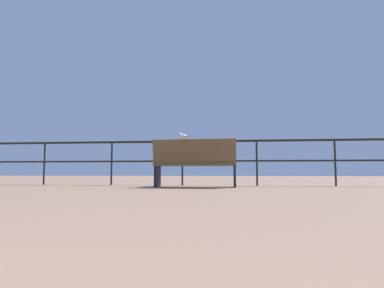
# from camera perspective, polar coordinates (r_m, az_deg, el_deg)

# --- Properties ---
(pier_railing) EXTENTS (24.35, 0.05, 1.06)m
(pier_railing) POSITION_cam_1_polar(r_m,az_deg,el_deg) (7.87, -1.66, -1.46)
(pier_railing) COLOR black
(pier_railing) RESTS_ON ground_plane
(bench_near_left) EXTENTS (1.75, 0.72, 0.99)m
(bench_near_left) POSITION_cam_1_polar(r_m,az_deg,el_deg) (6.89, 0.47, -2.90)
(bench_near_left) COLOR brown
(bench_near_left) RESTS_ON ground_plane
(seagull_on_rail) EXTENTS (0.32, 0.35, 0.20)m
(seagull_on_rail) POSITION_cam_1_polar(r_m,az_deg,el_deg) (7.92, -1.62, 1.23)
(seagull_on_rail) COLOR silver
(seagull_on_rail) RESTS_ON pier_railing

